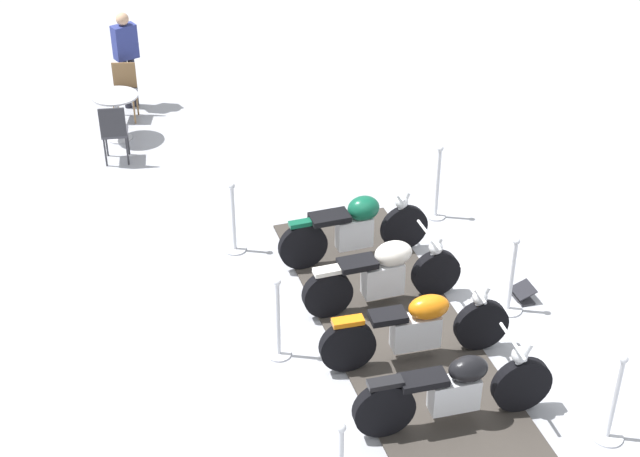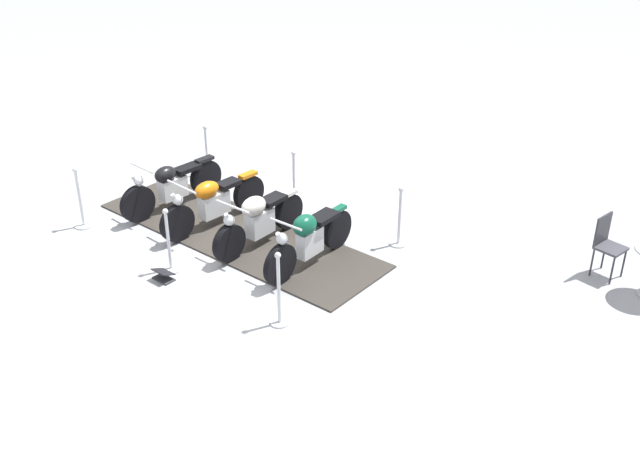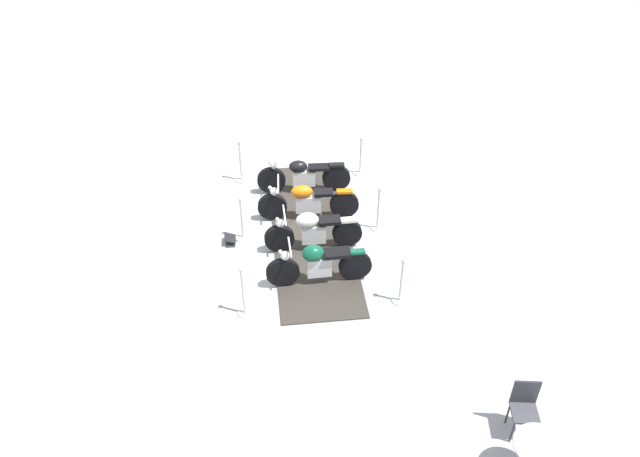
{
  "view_description": "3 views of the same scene",
  "coord_description": "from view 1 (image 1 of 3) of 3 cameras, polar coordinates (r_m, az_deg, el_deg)",
  "views": [
    {
      "loc": [
        -2.65,
        -8.8,
        7.31
      ],
      "look_at": [
        -0.76,
        1.01,
        0.94
      ],
      "focal_mm": 53.82,
      "sensor_mm": 36.0,
      "label": 1
    },
    {
      "loc": [
        6.96,
        9.15,
        6.18
      ],
      "look_at": [
        -0.02,
        2.01,
        0.88
      ],
      "focal_mm": 42.36,
      "sensor_mm": 36.0,
      "label": 2
    },
    {
      "loc": [
        -0.15,
        10.72,
        8.34
      ],
      "look_at": [
        -0.19,
        0.98,
        0.87
      ],
      "focal_mm": 34.53,
      "sensor_mm": 36.0,
      "label": 3
    }
  ],
  "objects": [
    {
      "name": "stanchion_right_rear",
      "position": [
        13.76,
        6.98,
        2.2
      ],
      "size": [
        0.29,
        0.29,
        1.15
      ],
      "color": "silver",
      "rests_on": "ground_plane"
    },
    {
      "name": "stanchion_right_front",
      "position": [
        10.57,
        16.98,
        -10.42
      ],
      "size": [
        0.34,
        0.34,
        1.12
      ],
      "color": "silver",
      "rests_on": "ground_plane"
    },
    {
      "name": "ground_plane",
      "position": [
        11.74,
        4.6,
        -6.12
      ],
      "size": [
        80.0,
        80.0,
        0.0
      ],
      "primitive_type": "plane",
      "color": "#A8AAB2"
    },
    {
      "name": "stanchion_left_rear",
      "position": [
        13.0,
        -5.14,
        0.04
      ],
      "size": [
        0.31,
        0.31,
        1.06
      ],
      "color": "silver",
      "rests_on": "ground_plane"
    },
    {
      "name": "motorcycle_copper",
      "position": [
        11.06,
        5.89,
        -5.83
      ],
      "size": [
        2.27,
        0.74,
        0.96
      ],
      "rotation": [
        0.0,
        0.0,
        0.05
      ],
      "color": "black",
      "rests_on": "display_platform"
    },
    {
      "name": "stanchion_right_mid",
      "position": [
        12.09,
        11.25,
        -3.54
      ],
      "size": [
        0.35,
        0.35,
        1.07
      ],
      "color": "silver",
      "rests_on": "ground_plane"
    },
    {
      "name": "bystander_person",
      "position": [
        17.06,
        -11.46,
        10.29
      ],
      "size": [
        0.46,
        0.37,
        1.72
      ],
      "rotation": [
        0.0,
        0.0,
        -1.13
      ],
      "color": "#23232D",
      "rests_on": "ground_plane"
    },
    {
      "name": "motorcycle_black",
      "position": [
        10.32,
        8.13,
        -9.42
      ],
      "size": [
        2.22,
        0.62,
        0.98
      ],
      "rotation": [
        0.0,
        0.0,
        0.06
      ],
      "color": "black",
      "rests_on": "display_platform"
    },
    {
      "name": "info_placard",
      "position": [
        12.46,
        11.97,
        -3.86
      ],
      "size": [
        0.27,
        0.35,
        0.19
      ],
      "rotation": [
        0.0,
        0.0,
        4.82
      ],
      "color": "#333338",
      "rests_on": "ground_plane"
    },
    {
      "name": "motorcycle_forest",
      "position": [
        12.69,
        2.18,
        0.13
      ],
      "size": [
        2.09,
        0.6,
        0.97
      ],
      "rotation": [
        0.0,
        0.0,
        0.13
      ],
      "color": "black",
      "rests_on": "display_platform"
    },
    {
      "name": "cafe_table",
      "position": [
        16.1,
        -12.03,
        7.12
      ],
      "size": [
        0.75,
        0.75,
        0.79
      ],
      "color": "#B7B7BC",
      "rests_on": "ground_plane"
    },
    {
      "name": "cafe_chair_across_table",
      "position": [
        16.85,
        -11.55,
        8.22
      ],
      "size": [
        0.46,
        0.46,
        0.96
      ],
      "rotation": [
        0.0,
        0.0,
        -1.75
      ],
      "color": "olive",
      "rests_on": "ground_plane"
    },
    {
      "name": "cafe_chair_near_table",
      "position": [
        15.36,
        -12.14,
        5.74
      ],
      "size": [
        0.42,
        0.42,
        1.0
      ],
      "rotation": [
        0.0,
        0.0,
        1.52
      ],
      "color": "#2D2D33",
      "rests_on": "ground_plane"
    },
    {
      "name": "motorcycle_cream",
      "position": [
        11.86,
        3.89,
        -2.68
      ],
      "size": [
        2.07,
        0.7,
        0.93
      ],
      "rotation": [
        0.0,
        0.0,
        0.12
      ],
      "color": "black",
      "rests_on": "display_platform"
    },
    {
      "name": "stanchion_left_mid",
      "position": [
        11.13,
        -2.49,
        -5.97
      ],
      "size": [
        0.29,
        0.29,
        1.1
      ],
      "color": "silver",
      "rests_on": "ground_plane"
    },
    {
      "name": "display_platform",
      "position": [
        11.73,
        4.6,
        -6.06
      ],
      "size": [
        2.25,
        5.61,
        0.03
      ],
      "primitive_type": "cube",
      "rotation": [
        0.0,
        0.0,
        1.68
      ],
      "color": "#38332D",
      "rests_on": "ground_plane"
    }
  ]
}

